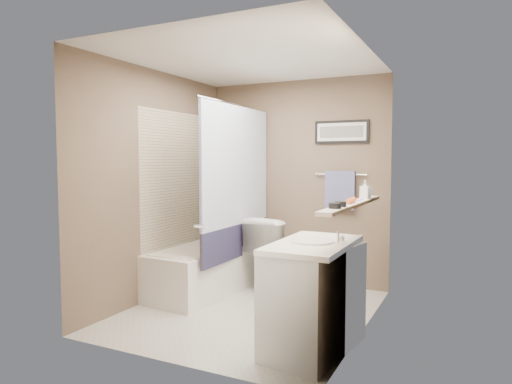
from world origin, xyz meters
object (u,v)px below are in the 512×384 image
at_px(candle_bowl_far, 340,204).
at_px(soap_bottle, 365,189).
at_px(glass_jar, 367,192).
at_px(bathtub, 206,269).
at_px(candle_bowl_near, 335,206).
at_px(hair_brush_front, 351,200).
at_px(vanity, 314,299).
at_px(toilet, 279,252).

bearing_deg(candle_bowl_far, soap_bottle, 90.00).
bearing_deg(glass_jar, bathtub, 178.44).
distance_m(bathtub, candle_bowl_near, 2.27).
xyz_separation_m(candle_bowl_near, hair_brush_front, (0.00, 0.46, 0.00)).
relative_size(glass_jar, soap_bottle, 0.60).
relative_size(bathtub, soap_bottle, 8.98).
relative_size(candle_bowl_near, candle_bowl_far, 1.00).
relative_size(vanity, candle_bowl_near, 10.00).
relative_size(bathtub, candle_bowl_near, 16.67).
height_order(vanity, soap_bottle, soap_bottle).
height_order(toilet, soap_bottle, soap_bottle).
bearing_deg(bathtub, candle_bowl_far, -23.64).
distance_m(toilet, soap_bottle, 1.48).
relative_size(vanity, glass_jar, 9.00).
relative_size(candle_bowl_near, soap_bottle, 0.54).
bearing_deg(soap_bottle, glass_jar, 90.00).
relative_size(candle_bowl_far, soap_bottle, 0.54).
height_order(candle_bowl_near, glass_jar, glass_jar).
relative_size(toilet, candle_bowl_near, 9.18).
bearing_deg(glass_jar, candle_bowl_near, -90.00).
xyz_separation_m(bathtub, toilet, (0.69, 0.47, 0.16)).
bearing_deg(candle_bowl_far, glass_jar, 90.00).
relative_size(bathtub, glass_jar, 15.00).
xyz_separation_m(candle_bowl_far, glass_jar, (0.00, 0.90, 0.03)).
bearing_deg(candle_bowl_near, toilet, 125.11).
bearing_deg(glass_jar, soap_bottle, -90.00).
relative_size(bathtub, toilet, 1.82).
bearing_deg(bathtub, candle_bowl_near, -27.13).
height_order(vanity, candle_bowl_near, candle_bowl_near).
bearing_deg(soap_bottle, toilet, 151.38).
distance_m(candle_bowl_near, glass_jar, 1.04).
height_order(candle_bowl_far, glass_jar, glass_jar).
xyz_separation_m(bathtub, candle_bowl_near, (1.79, -1.09, 0.89)).
distance_m(vanity, candle_bowl_far, 0.76).
distance_m(hair_brush_front, soap_bottle, 0.51).
bearing_deg(hair_brush_front, bathtub, 160.49).
xyz_separation_m(hair_brush_front, soap_bottle, (0.00, 0.51, 0.06)).
relative_size(toilet, vanity, 0.92).
bearing_deg(vanity, toilet, 129.67).
bearing_deg(glass_jar, toilet, 154.63).
relative_size(toilet, candle_bowl_far, 9.18).
bearing_deg(vanity, bathtub, 155.98).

